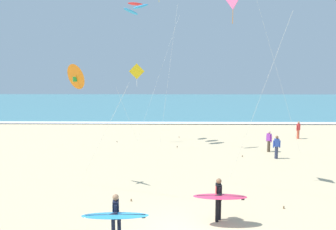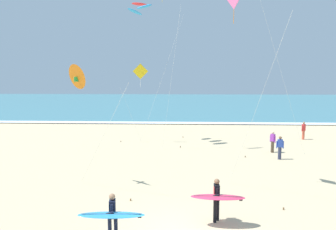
{
  "view_description": "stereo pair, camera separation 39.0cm",
  "coord_description": "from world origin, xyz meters",
  "px_view_note": "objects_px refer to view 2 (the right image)",
  "views": [
    {
      "loc": [
        -0.68,
        -10.34,
        5.6
      ],
      "look_at": [
        -0.93,
        4.49,
        3.77
      ],
      "focal_mm": 33.57,
      "sensor_mm": 36.0,
      "label": 1
    },
    {
      "loc": [
        -0.29,
        -10.33,
        5.6
      ],
      "look_at": [
        -0.93,
        4.49,
        3.77
      ],
      "focal_mm": 33.57,
      "sensor_mm": 36.0,
      "label": 2
    }
  ],
  "objects_px": {
    "bystander_red_top": "(304,130)",
    "bystander_blue_top": "(280,148)",
    "surfer_trailing": "(112,215)",
    "bystander_purple_top": "(273,142)",
    "kite_diamond_rose_close": "(236,5)",
    "kite_arc_scarlet_far": "(139,8)",
    "surfer_lead": "(217,197)",
    "kite_diamond_golden_low": "(140,73)",
    "kite_delta_amber_near": "(78,77)"
  },
  "relations": [
    {
      "from": "kite_diamond_rose_close",
      "to": "bystander_blue_top",
      "type": "distance_m",
      "value": 10.51
    },
    {
      "from": "kite_delta_amber_near",
      "to": "bystander_red_top",
      "type": "bearing_deg",
      "value": 37.38
    },
    {
      "from": "surfer_lead",
      "to": "bystander_red_top",
      "type": "relative_size",
      "value": 1.29
    },
    {
      "from": "surfer_lead",
      "to": "surfer_trailing",
      "type": "height_order",
      "value": "same"
    },
    {
      "from": "kite_diamond_rose_close",
      "to": "bystander_blue_top",
      "type": "height_order",
      "value": "kite_diamond_rose_close"
    },
    {
      "from": "surfer_trailing",
      "to": "bystander_purple_top",
      "type": "bearing_deg",
      "value": 55.68
    },
    {
      "from": "surfer_trailing",
      "to": "kite_diamond_rose_close",
      "type": "bearing_deg",
      "value": 51.35
    },
    {
      "from": "surfer_trailing",
      "to": "kite_diamond_rose_close",
      "type": "xyz_separation_m",
      "value": [
        4.9,
        6.13,
        7.99
      ]
    },
    {
      "from": "kite_delta_amber_near",
      "to": "kite_diamond_rose_close",
      "type": "distance_m",
      "value": 8.58
    },
    {
      "from": "kite_arc_scarlet_far",
      "to": "kite_diamond_rose_close",
      "type": "xyz_separation_m",
      "value": [
        6.1,
        -10.43,
        -2.12
      ]
    },
    {
      "from": "bystander_red_top",
      "to": "bystander_blue_top",
      "type": "height_order",
      "value": "same"
    },
    {
      "from": "bystander_blue_top",
      "to": "bystander_red_top",
      "type": "bearing_deg",
      "value": 58.83
    },
    {
      "from": "bystander_blue_top",
      "to": "surfer_trailing",
      "type": "bearing_deg",
      "value": -128.48
    },
    {
      "from": "surfer_trailing",
      "to": "kite_diamond_golden_low",
      "type": "height_order",
      "value": "kite_diamond_golden_low"
    },
    {
      "from": "bystander_red_top",
      "to": "bystander_blue_top",
      "type": "bearing_deg",
      "value": -121.17
    },
    {
      "from": "surfer_lead",
      "to": "kite_delta_amber_near",
      "type": "xyz_separation_m",
      "value": [
        -6.6,
        4.24,
        4.53
      ]
    },
    {
      "from": "surfer_trailing",
      "to": "bystander_blue_top",
      "type": "xyz_separation_m",
      "value": [
        8.95,
        11.26,
        -0.23
      ]
    },
    {
      "from": "surfer_lead",
      "to": "kite_delta_amber_near",
      "type": "relative_size",
      "value": 0.33
    },
    {
      "from": "kite_diamond_golden_low",
      "to": "bystander_purple_top",
      "type": "relative_size",
      "value": 4.19
    },
    {
      "from": "surfer_trailing",
      "to": "bystander_purple_top",
      "type": "distance_m",
      "value": 15.99
    },
    {
      "from": "surfer_lead",
      "to": "kite_delta_amber_near",
      "type": "bearing_deg",
      "value": 147.28
    },
    {
      "from": "kite_arc_scarlet_far",
      "to": "bystander_purple_top",
      "type": "distance_m",
      "value": 14.92
    },
    {
      "from": "kite_diamond_rose_close",
      "to": "kite_arc_scarlet_far",
      "type": "bearing_deg",
      "value": 120.31
    },
    {
      "from": "surfer_trailing",
      "to": "bystander_red_top",
      "type": "xyz_separation_m",
      "value": [
        13.15,
        18.2,
        -0.23
      ]
    },
    {
      "from": "bystander_blue_top",
      "to": "kite_diamond_rose_close",
      "type": "bearing_deg",
      "value": -128.26
    },
    {
      "from": "kite_diamond_golden_low",
      "to": "bystander_red_top",
      "type": "distance_m",
      "value": 15.31
    },
    {
      "from": "bystander_red_top",
      "to": "bystander_purple_top",
      "type": "bearing_deg",
      "value": -129.61
    },
    {
      "from": "kite_arc_scarlet_far",
      "to": "surfer_trailing",
      "type": "bearing_deg",
      "value": -85.87
    },
    {
      "from": "surfer_lead",
      "to": "bystander_blue_top",
      "type": "relative_size",
      "value": 1.29
    },
    {
      "from": "bystander_purple_top",
      "to": "bystander_red_top",
      "type": "relative_size",
      "value": 1.0
    },
    {
      "from": "kite_delta_amber_near",
      "to": "bystander_red_top",
      "type": "relative_size",
      "value": 3.92
    },
    {
      "from": "kite_arc_scarlet_far",
      "to": "kite_diamond_golden_low",
      "type": "xyz_separation_m",
      "value": [
        0.01,
        -0.21,
        -5.31
      ]
    },
    {
      "from": "kite_diamond_golden_low",
      "to": "bystander_purple_top",
      "type": "distance_m",
      "value": 11.8
    },
    {
      "from": "surfer_lead",
      "to": "kite_diamond_golden_low",
      "type": "xyz_separation_m",
      "value": [
        -4.84,
        14.67,
        4.8
      ]
    },
    {
      "from": "bystander_purple_top",
      "to": "bystander_blue_top",
      "type": "height_order",
      "value": "same"
    },
    {
      "from": "kite_diamond_golden_low",
      "to": "surfer_lead",
      "type": "bearing_deg",
      "value": -71.73
    },
    {
      "from": "surfer_trailing",
      "to": "kite_diamond_rose_close",
      "type": "height_order",
      "value": "kite_diamond_rose_close"
    },
    {
      "from": "bystander_blue_top",
      "to": "kite_arc_scarlet_far",
      "type": "bearing_deg",
      "value": 152.41
    },
    {
      "from": "kite_diamond_golden_low",
      "to": "bystander_red_top",
      "type": "relative_size",
      "value": 4.19
    },
    {
      "from": "surfer_trailing",
      "to": "kite_arc_scarlet_far",
      "type": "relative_size",
      "value": 0.19
    },
    {
      "from": "surfer_trailing",
      "to": "kite_delta_amber_near",
      "type": "height_order",
      "value": "kite_delta_amber_near"
    },
    {
      "from": "surfer_trailing",
      "to": "bystander_blue_top",
      "type": "relative_size",
      "value": 1.4
    },
    {
      "from": "surfer_trailing",
      "to": "bystander_red_top",
      "type": "bearing_deg",
      "value": 54.16
    },
    {
      "from": "kite_arc_scarlet_far",
      "to": "bystander_blue_top",
      "type": "relative_size",
      "value": 7.27
    },
    {
      "from": "kite_delta_amber_near",
      "to": "kite_arc_scarlet_far",
      "type": "xyz_separation_m",
      "value": [
        1.74,
        10.65,
        5.59
      ]
    },
    {
      "from": "surfer_trailing",
      "to": "kite_diamond_rose_close",
      "type": "distance_m",
      "value": 11.2
    },
    {
      "from": "kite_delta_amber_near",
      "to": "kite_diamond_golden_low",
      "type": "distance_m",
      "value": 10.59
    },
    {
      "from": "surfer_lead",
      "to": "kite_arc_scarlet_far",
      "type": "height_order",
      "value": "kite_arc_scarlet_far"
    },
    {
      "from": "kite_delta_amber_near",
      "to": "bystander_purple_top",
      "type": "height_order",
      "value": "kite_delta_amber_near"
    },
    {
      "from": "kite_delta_amber_near",
      "to": "kite_arc_scarlet_far",
      "type": "height_order",
      "value": "kite_arc_scarlet_far"
    }
  ]
}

